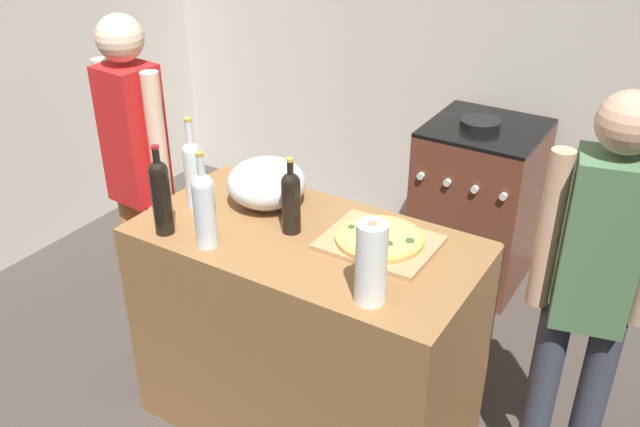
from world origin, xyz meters
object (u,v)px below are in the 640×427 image
at_px(person_in_stripes, 139,172).
at_px(wine_bottle_clear, 193,171).
at_px(wine_bottle_dark, 161,194).
at_px(person_in_red, 591,287).
at_px(mixing_bowl, 267,183).
at_px(wine_bottle_amber, 204,207).
at_px(wine_bottle_green, 291,200).
at_px(paper_towel_roll, 371,263).
at_px(stove, 477,203).
at_px(pizza, 380,238).

bearing_deg(person_in_stripes, wine_bottle_clear, -14.58).
height_order(wine_bottle_clear, wine_bottle_dark, wine_bottle_clear).
relative_size(person_in_stripes, person_in_red, 1.01).
bearing_deg(person_in_red, mixing_bowl, -175.68).
xyz_separation_m(wine_bottle_amber, person_in_stripes, (-0.65, 0.31, -0.15)).
bearing_deg(wine_bottle_green, paper_towel_roll, -27.19).
bearing_deg(stove, wine_bottle_amber, -105.12).
height_order(mixing_bowl, person_in_red, person_in_red).
distance_m(pizza, wine_bottle_green, 0.35).
height_order(wine_bottle_clear, person_in_stripes, person_in_stripes).
relative_size(paper_towel_roll, person_in_stripes, 0.18).
distance_m(paper_towel_roll, stove, 1.79).
bearing_deg(wine_bottle_dark, person_in_stripes, 144.71).
bearing_deg(stove, mixing_bowl, -108.93).
relative_size(stove, person_in_stripes, 0.59).
distance_m(mixing_bowl, person_in_stripes, 0.66).
xyz_separation_m(wine_bottle_amber, wine_bottle_dark, (-0.19, -0.01, 0.00)).
relative_size(wine_bottle_clear, wine_bottle_dark, 1.07).
xyz_separation_m(paper_towel_roll, person_in_red, (0.59, 0.45, -0.14)).
bearing_deg(wine_bottle_clear, stove, 65.28).
distance_m(wine_bottle_clear, wine_bottle_dark, 0.22).
bearing_deg(wine_bottle_green, wine_bottle_clear, -174.70).
bearing_deg(paper_towel_roll, wine_bottle_amber, -179.35).
bearing_deg(person_in_red, stove, 122.95).
distance_m(mixing_bowl, wine_bottle_dark, 0.43).
bearing_deg(mixing_bowl, paper_towel_roll, -28.75).
bearing_deg(paper_towel_roll, stove, 96.99).
distance_m(mixing_bowl, stove, 1.50).
distance_m(mixing_bowl, wine_bottle_green, 0.24).
bearing_deg(person_in_red, paper_towel_roll, -142.23).
relative_size(wine_bottle_amber, stove, 0.39).
bearing_deg(person_in_red, wine_bottle_green, -168.07).
bearing_deg(mixing_bowl, wine_bottle_amber, -90.55).
height_order(stove, person_in_stripes, person_in_stripes).
height_order(paper_towel_roll, wine_bottle_amber, wine_bottle_amber).
height_order(paper_towel_roll, person_in_red, person_in_red).
bearing_deg(wine_bottle_green, stove, 80.15).
height_order(pizza, wine_bottle_dark, wine_bottle_dark).
relative_size(mixing_bowl, wine_bottle_clear, 0.84).
xyz_separation_m(mixing_bowl, wine_bottle_clear, (-0.23, -0.17, 0.06)).
bearing_deg(stove, wine_bottle_green, -99.85).
xyz_separation_m(wine_bottle_dark, stove, (0.65, 1.70, -0.63)).
relative_size(wine_bottle_clear, stove, 0.40).
xyz_separation_m(mixing_bowl, wine_bottle_amber, (-0.00, -0.37, 0.06)).
distance_m(wine_bottle_green, stove, 1.58).
relative_size(wine_bottle_clear, wine_bottle_amber, 1.03).
bearing_deg(wine_bottle_dark, person_in_red, 18.22).
bearing_deg(stove, person_in_red, -57.05).
distance_m(pizza, wine_bottle_amber, 0.64).
xyz_separation_m(wine_bottle_clear, wine_bottle_dark, (0.03, -0.21, 0.00)).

